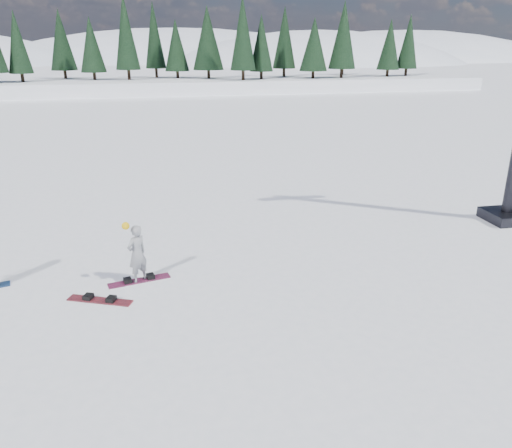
{
  "coord_description": "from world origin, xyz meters",
  "views": [
    {
      "loc": [
        0.97,
        -10.09,
        5.45
      ],
      "look_at": [
        3.8,
        1.68,
        1.1
      ],
      "focal_mm": 35.0,
      "sensor_mm": 36.0,
      "label": 1
    }
  ],
  "objects": [
    {
      "name": "alpine_backdrop",
      "position": [
        -11.72,
        189.16,
        -13.97
      ],
      "size": [
        412.5,
        227.0,
        53.2
      ],
      "color": "white",
      "rests_on": "ground"
    },
    {
      "name": "snowboarder_woman",
      "position": [
        0.76,
        1.29,
        0.74
      ],
      "size": [
        0.63,
        0.6,
        1.59
      ],
      "rotation": [
        0.0,
        0.0,
        3.81
      ],
      "color": "#A2A2A7",
      "rests_on": "ground"
    },
    {
      "name": "ground",
      "position": [
        0.0,
        0.0,
        0.0
      ],
      "size": [
        420.0,
        420.0,
        0.0
      ],
      "primitive_type": "plane",
      "color": "white",
      "rests_on": "ground"
    },
    {
      "name": "snowboard_woman",
      "position": [
        0.77,
        1.29,
        0.01
      ],
      "size": [
        1.53,
        0.58,
        0.03
      ],
      "primitive_type": "cube",
      "rotation": [
        0.0,
        0.0,
        0.21
      ],
      "color": "#871D4A",
      "rests_on": "ground"
    },
    {
      "name": "snowboard_loose_b",
      "position": [
        -0.12,
        0.47,
        0.01
      ],
      "size": [
        1.48,
        0.88,
        0.03
      ],
      "primitive_type": "cube",
      "rotation": [
        0.0,
        0.0,
        -0.43
      ],
      "color": "maroon",
      "rests_on": "ground"
    }
  ]
}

